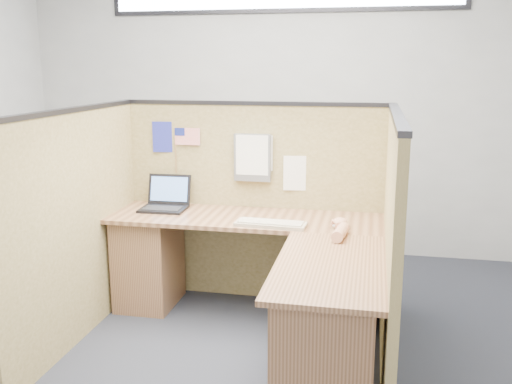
% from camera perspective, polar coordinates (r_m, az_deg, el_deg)
% --- Properties ---
extents(floor, '(5.00, 5.00, 0.00)m').
position_cam_1_polar(floor, '(3.74, -3.42, -16.02)').
color(floor, '#21232F').
rests_on(floor, ground).
extents(wall_back, '(5.00, 0.00, 5.00)m').
position_cam_1_polar(wall_back, '(5.50, 2.55, 8.49)').
color(wall_back, '#A3A5A9').
rests_on(wall_back, floor).
extents(cubicle_partitions, '(2.06, 1.83, 1.53)m').
position_cam_1_polar(cubicle_partitions, '(3.84, -1.91, -2.88)').
color(cubicle_partitions, olive).
rests_on(cubicle_partitions, floor).
extents(l_desk, '(1.95, 1.75, 0.73)m').
position_cam_1_polar(l_desk, '(3.79, 0.36, -9.06)').
color(l_desk, brown).
rests_on(l_desk, floor).
extents(laptop, '(0.34, 0.33, 0.24)m').
position_cam_1_polar(laptop, '(4.36, -8.97, -0.84)').
color(laptop, black).
rests_on(laptop, l_desk).
extents(keyboard, '(0.49, 0.19, 0.03)m').
position_cam_1_polar(keyboard, '(3.85, 1.48, -3.19)').
color(keyboard, '#9F927B').
rests_on(keyboard, l_desk).
extents(mouse, '(0.11, 0.07, 0.05)m').
position_cam_1_polar(mouse, '(3.82, 8.39, -3.32)').
color(mouse, silver).
rests_on(mouse, l_desk).
extents(hand_forearm, '(0.11, 0.39, 0.08)m').
position_cam_1_polar(hand_forearm, '(3.68, 8.42, -3.68)').
color(hand_forearm, tan).
rests_on(hand_forearm, l_desk).
extents(blue_poster, '(0.18, 0.03, 0.24)m').
position_cam_1_polar(blue_poster, '(4.46, -9.19, 5.45)').
color(blue_poster, navy).
rests_on(blue_poster, cubicle_partitions).
extents(american_flag, '(0.20, 0.01, 0.35)m').
position_cam_1_polar(american_flag, '(4.39, -7.16, 5.38)').
color(american_flag, olive).
rests_on(american_flag, cubicle_partitions).
extents(file_holder, '(0.28, 0.05, 0.35)m').
position_cam_1_polar(file_holder, '(4.26, -0.34, 3.48)').
color(file_holder, slate).
rests_on(file_holder, cubicle_partitions).
extents(paper_left, '(0.21, 0.03, 0.26)m').
position_cam_1_polar(paper_left, '(4.27, 0.33, 3.96)').
color(paper_left, white).
rests_on(paper_left, cubicle_partitions).
extents(paper_right, '(0.20, 0.03, 0.26)m').
position_cam_1_polar(paper_right, '(4.25, 4.14, 1.88)').
color(paper_right, white).
rests_on(paper_right, cubicle_partitions).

